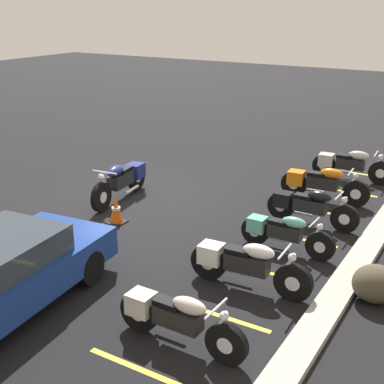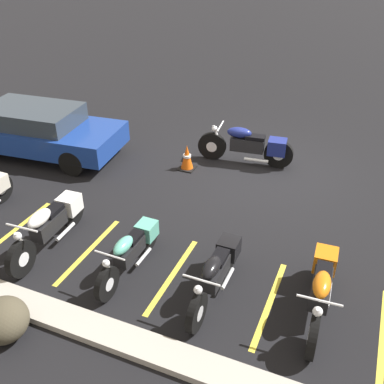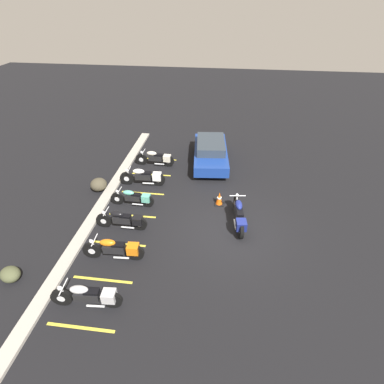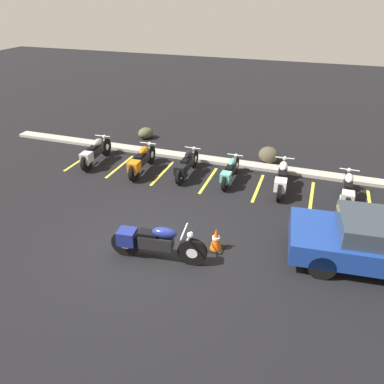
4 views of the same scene
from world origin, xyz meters
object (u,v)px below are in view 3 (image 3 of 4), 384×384
Objects in this scene: motorcycle_navy_featured at (239,215)px; landscape_rock_0 at (99,185)px; parked_bike_4 at (145,177)px; parked_bike_5 at (157,158)px; parked_bike_2 at (124,220)px; parked_bike_3 at (134,198)px; parked_bike_1 at (116,249)px; traffic_cone at (219,199)px; car_blue at (211,152)px; landscape_rock_1 at (10,274)px; parked_bike_0 at (89,296)px.

motorcycle_navy_featured reaches higher than landscape_rock_0.
parked_bike_4 reaches higher than parked_bike_5.
motorcycle_navy_featured reaches higher than parked_bike_2.
motorcycle_navy_featured is 4.76m from parked_bike_3.
parked_bike_1 is at bearing 90.10° from parked_bike_4.
parked_bike_2 is 3.31× the size of traffic_cone.
motorcycle_navy_featured is at bearing -153.79° from parked_bike_1.
car_blue is 5.65× the size of landscape_rock_0.
car_blue is 6.31m from landscape_rock_0.
parked_bike_5 is at bearing -20.61° from landscape_rock_1.
parked_bike_0 reaches higher than landscape_rock_1.
parked_bike_3 is at bearing 88.27° from parked_bike_5.
parked_bike_2 is 3.36m from landscape_rock_0.
landscape_rock_0 is at bearing -50.51° from parked_bike_2.
landscape_rock_1 is at bearing 109.86° from motorcycle_navy_featured.
parked_bike_2 is at bearing 89.34° from parked_bike_5.
parked_bike_0 reaches higher than traffic_cone.
parked_bike_4 reaches higher than parked_bike_1.
parked_bike_0 is 1.12× the size of parked_bike_3.
motorcycle_navy_featured reaches higher than landscape_rock_1.
landscape_rock_1 is at bearing -39.32° from car_blue.
landscape_rock_0 is at bearing 86.02° from traffic_cone.
parked_bike_0 is 0.99× the size of parked_bike_1.
traffic_cone is at bearing 25.94° from motorcycle_navy_featured.
parked_bike_4 reaches higher than landscape_rock_0.
parked_bike_0 reaches higher than landscape_rock_0.
car_blue reaches higher than parked_bike_5.
motorcycle_navy_featured is at bearing 135.66° from parked_bike_5.
car_blue is (6.13, -3.09, 0.23)m from parked_bike_2.
car_blue reaches higher than landscape_rock_0.
landscape_rock_0 is (2.60, 2.12, -0.13)m from parked_bike_2.
traffic_cone is at bearing -93.98° from landscape_rock_0.
traffic_cone is (-3.95, -0.71, -0.37)m from car_blue.
parked_bike_4 is 0.51× the size of car_blue.
parked_bike_0 is 3.68m from parked_bike_2.
parked_bike_5 is 3.05m from car_blue.
parked_bike_4 reaches higher than landscape_rock_1.
parked_bike_3 is (1.60, 0.03, -0.03)m from parked_bike_2.
parked_bike_2 reaches higher than landscape_rock_0.
parked_bike_2 is (1.65, 0.25, -0.03)m from parked_bike_1.
parked_bike_0 is 2.03m from parked_bike_1.
traffic_cone is (-0.41, -5.92, -0.02)m from landscape_rock_0.
car_blue reaches higher than parked_bike_3.
landscape_rock_1 is at bearing 170.90° from landscape_rock_0.
traffic_cone is (0.59, -3.82, -0.12)m from parked_bike_3.
parked_bike_0 is 2.85× the size of landscape_rock_0.
motorcycle_navy_featured is 0.55× the size of car_blue.
motorcycle_navy_featured is 5.54m from car_blue.
parked_bike_3 is (3.25, 0.28, -0.05)m from parked_bike_1.
parked_bike_4 is 3.98m from traffic_cone.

